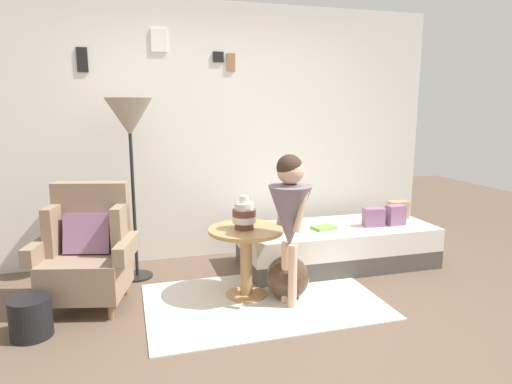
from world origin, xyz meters
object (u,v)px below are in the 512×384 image
side_table (246,247)px  demijohn_near (288,277)px  person_child (290,210)px  book_on_daybed (324,228)px  armchair (88,251)px  daybed (337,245)px  vase_striped (244,215)px  floor_lamp (130,124)px  magazine_basket (31,318)px

side_table → demijohn_near: (0.32, -0.13, -0.24)m
person_child → book_on_daybed: size_ratio=5.54×
armchair → book_on_daybed: bearing=5.4°
daybed → demijohn_near: bearing=-140.7°
armchair → vase_striped: size_ratio=3.50×
side_table → floor_lamp: (-0.87, 0.70, 1.00)m
person_child → magazine_basket: 1.99m
book_on_daybed → magazine_basket: (-2.50, -0.66, -0.28)m
floor_lamp → magazine_basket: bearing=-128.3°
vase_striped → demijohn_near: (0.34, -0.12, -0.52)m
floor_lamp → demijohn_near: floor_lamp is taller
person_child → book_on_daybed: 1.01m
daybed → armchair: bearing=-173.5°
vase_striped → book_on_daybed: (0.92, 0.43, -0.29)m
side_table → floor_lamp: 1.50m
book_on_daybed → magazine_basket: size_ratio=0.79×
armchair → daybed: 2.35m
daybed → side_table: side_table is taller
demijohn_near → daybed: bearing=39.3°
demijohn_near → book_on_daybed: bearing=43.8°
person_child → demijohn_near: bearing=73.1°
side_table → book_on_daybed: side_table is taller
vase_striped → magazine_basket: bearing=-171.9°
armchair → daybed: (2.32, 0.26, -0.24)m
magazine_basket → armchair: bearing=51.8°
demijohn_near → magazine_basket: (-1.93, -0.10, -0.04)m
side_table → book_on_daybed: (0.90, 0.42, -0.01)m
person_child → vase_striped: bearing=138.1°
side_table → vase_striped: vase_striped is taller
magazine_basket → floor_lamp: bearing=51.7°
vase_striped → demijohn_near: bearing=-19.8°
daybed → demijohn_near: 0.98m
demijohn_near → magazine_basket: demijohn_near is taller
vase_striped → person_child: bearing=-41.9°
armchair → floor_lamp: floor_lamp is taller
side_table → magazine_basket: side_table is taller
floor_lamp → book_on_daybed: floor_lamp is taller
vase_striped → book_on_daybed: size_ratio=1.26×
demijohn_near → side_table: bearing=157.6°
floor_lamp → demijohn_near: (1.19, -0.83, -1.24)m
side_table → armchair: bearing=169.9°
person_child → magazine_basket: (-1.88, 0.04, -0.65)m
person_child → book_on_daybed: person_child is taller
floor_lamp → book_on_daybed: 2.05m
floor_lamp → person_child: floor_lamp is taller
armchair → side_table: 1.27m
demijohn_near → magazine_basket: 1.93m
armchair → magazine_basket: (-0.36, -0.46, -0.30)m
floor_lamp → person_child: size_ratio=1.35×
book_on_daybed → side_table: bearing=-154.8°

